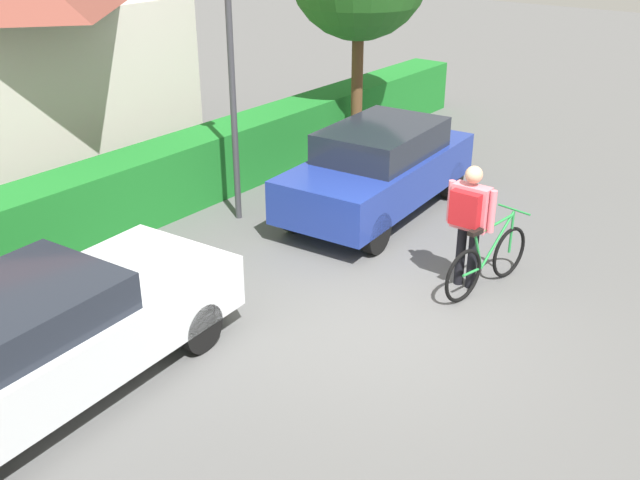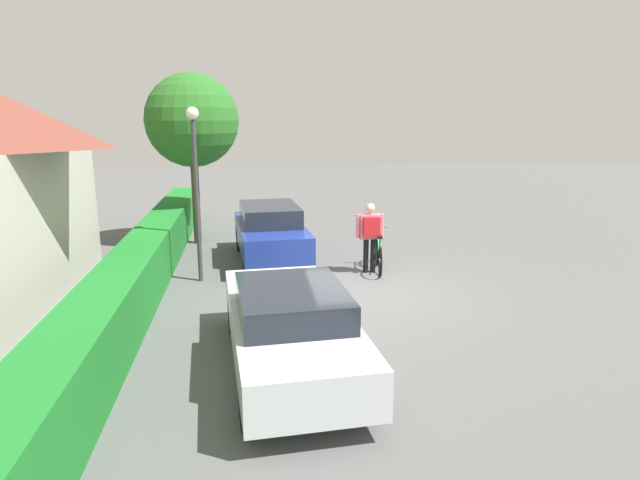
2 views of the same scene
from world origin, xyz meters
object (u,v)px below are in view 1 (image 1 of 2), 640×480
Objects in this scene: parked_car_near at (37,340)px; street_lamp at (231,60)px; person_rider at (469,215)px; bicycle at (487,261)px; parked_car_far at (379,168)px.

parked_car_near is 5.43m from street_lamp.
parked_car_near is 2.70× the size of person_rider.
parked_car_far is at bearing 63.20° from bicycle.
parked_car_near is 1.13× the size of parked_car_far.
parked_car_near is at bearing -179.96° from parked_car_far.
bicycle is (-1.32, -2.62, -0.39)m from parked_car_far.
person_rider is at bearing -121.73° from parked_car_far.
person_rider is at bearing -88.23° from street_lamp.
parked_car_near is at bearing 154.42° from person_rider.
parked_car_far is (6.38, 0.00, 0.08)m from parked_car_near.
bicycle is (5.06, -2.62, -0.31)m from parked_car_near.
parked_car_far is 2.38× the size of person_rider.
bicycle is at bearing -62.37° from person_rider.
person_rider is (-1.46, -2.36, 0.26)m from parked_car_far.
bicycle is at bearing -86.55° from street_lamp.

